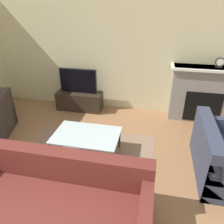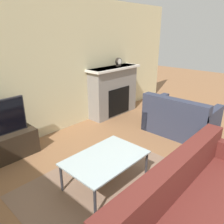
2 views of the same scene
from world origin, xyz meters
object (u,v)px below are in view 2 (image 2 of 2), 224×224
(couch_sectional, at_px, (201,217))
(coffee_table, at_px, (106,159))
(mantel_clock, at_px, (119,62))
(couch_loveseat, at_px, (179,120))

(couch_sectional, xyz_separation_m, coffee_table, (-0.02, 1.33, 0.11))
(couch_sectional, relative_size, mantel_clock, 11.38)
(coffee_table, bearing_deg, mantel_clock, 37.86)
(coffee_table, distance_m, mantel_clock, 3.05)
(couch_loveseat, distance_m, coffee_table, 2.20)
(coffee_table, relative_size, mantel_clock, 5.53)
(couch_sectional, distance_m, mantel_clock, 3.99)
(couch_sectional, distance_m, couch_loveseat, 2.56)
(coffee_table, bearing_deg, couch_sectional, -89.31)
(couch_loveseat, bearing_deg, mantel_clock, -3.03)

